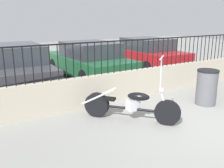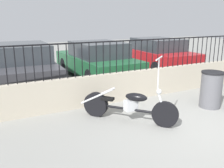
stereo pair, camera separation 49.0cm
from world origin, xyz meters
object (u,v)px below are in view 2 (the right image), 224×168
trash_bin (211,89)px  car_dark_grey (21,66)px  motorcycle_black (124,105)px  car_red (155,54)px  car_green (97,60)px

trash_bin → car_dark_grey: car_dark_grey is taller
motorcycle_black → car_dark_grey: bearing=161.8°
motorcycle_black → car_dark_grey: (-1.58, 3.99, 0.36)m
car_dark_grey → car_red: (5.58, 0.22, -0.02)m
car_dark_grey → car_green: (2.75, 0.11, -0.03)m
car_green → car_red: car_red is taller
trash_bin → car_dark_grey: 5.84m
motorcycle_black → car_green: (1.17, 4.09, 0.32)m
trash_bin → car_green: (-1.24, 4.36, 0.22)m
motorcycle_black → trash_bin: 2.43m
car_red → car_dark_grey: bearing=93.6°
trash_bin → car_red: car_red is taller
trash_bin → car_red: 4.75m
trash_bin → car_red: size_ratio=0.22×
motorcycle_black → car_green: size_ratio=0.42×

